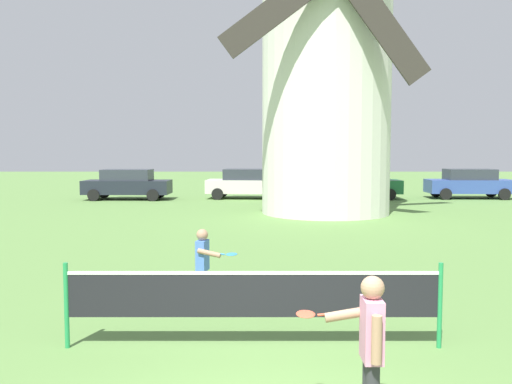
{
  "coord_description": "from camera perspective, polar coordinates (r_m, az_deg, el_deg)",
  "views": [
    {
      "loc": [
        -0.18,
        -4.94,
        2.51
      ],
      "look_at": [
        -0.22,
        3.69,
        1.84
      ],
      "focal_mm": 37.4,
      "sensor_mm": 36.0,
      "label": 1
    }
  ],
  "objects": [
    {
      "name": "parked_car_black",
      "position": [
        28.3,
        -13.36,
        0.85
      ],
      "size": [
        4.42,
        1.95,
        1.56
      ],
      "color": "#1E232D",
      "rests_on": "ground_plane"
    },
    {
      "name": "parked_car_blue",
      "position": [
        30.32,
        22.09,
        0.87
      ],
      "size": [
        4.43,
        2.02,
        1.56
      ],
      "color": "#334C99",
      "rests_on": "ground_plane"
    },
    {
      "name": "parked_car_green",
      "position": [
        28.48,
        11.09,
        0.91
      ],
      "size": [
        4.4,
        1.95,
        1.56
      ],
      "color": "#1E6638",
      "rests_on": "ground_plane"
    },
    {
      "name": "windmill",
      "position": [
        21.98,
        7.79,
        14.58
      ],
      "size": [
        8.24,
        5.83,
        12.99
      ],
      "color": "silver",
      "rests_on": "ground_plane"
    },
    {
      "name": "player_far",
      "position": [
        8.77,
        -5.38,
        -7.47
      ],
      "size": [
        0.71,
        0.63,
        1.25
      ],
      "color": "#9E937F",
      "rests_on": "ground_plane"
    },
    {
      "name": "player_near",
      "position": [
        5.06,
        12.24,
        -15.5
      ],
      "size": [
        0.77,
        0.55,
        1.4
      ],
      "color": "#333338",
      "rests_on": "ground_plane"
    },
    {
      "name": "tennis_net",
      "position": [
        6.88,
        -0.07,
        -10.99
      ],
      "size": [
        4.81,
        0.06,
        1.1
      ],
      "color": "#238E4C",
      "rests_on": "ground_plane"
    },
    {
      "name": "parked_car_cream",
      "position": [
        28.11,
        -0.78,
        0.94
      ],
      "size": [
        4.3,
        2.17,
        1.56
      ],
      "color": "silver",
      "rests_on": "ground_plane"
    }
  ]
}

